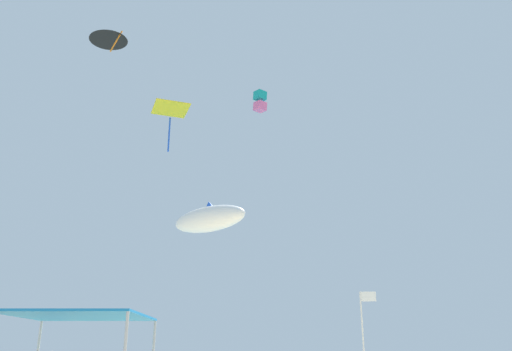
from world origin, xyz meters
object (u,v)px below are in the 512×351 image
(kite_diamond_yellow, at_px, (169,111))
(kite_inflatable_white, at_px, (207,219))
(banner_flag, at_px, (362,335))
(kite_delta_black, at_px, (107,37))
(kite_box_teal, at_px, (258,101))
(canopy_tent, at_px, (77,319))

(kite_diamond_yellow, bearing_deg, kite_inflatable_white, 3.29)
(banner_flag, height_order, kite_inflatable_white, kite_inflatable_white)
(banner_flag, distance_m, kite_delta_black, 26.34)
(kite_diamond_yellow, distance_m, kite_box_teal, 8.54)
(kite_diamond_yellow, relative_size, kite_inflatable_white, 0.76)
(kite_delta_black, height_order, kite_diamond_yellow, kite_delta_black)
(banner_flag, distance_m, kite_box_teal, 32.11)
(canopy_tent, height_order, kite_box_teal, kite_box_teal)
(kite_inflatable_white, height_order, kite_box_teal, kite_box_teal)
(canopy_tent, relative_size, kite_delta_black, 0.92)
(kite_inflatable_white, xyz_separation_m, kite_box_teal, (3.12, 13.61, 14.77))
(kite_delta_black, height_order, kite_box_teal, kite_box_teal)
(canopy_tent, bearing_deg, kite_delta_black, 108.60)
(canopy_tent, distance_m, kite_box_teal, 36.90)
(banner_flag, bearing_deg, kite_inflatable_white, 124.11)
(kite_diamond_yellow, height_order, kite_box_teal, kite_box_teal)
(kite_delta_black, distance_m, kite_box_teal, 16.72)
(canopy_tent, distance_m, kite_inflatable_white, 17.43)
(kite_diamond_yellow, xyz_separation_m, kite_box_teal, (7.77, 2.68, 2.34))
(canopy_tent, relative_size, kite_box_teal, 1.65)
(kite_inflatable_white, distance_m, kite_box_teal, 20.33)
(canopy_tent, bearing_deg, kite_inflatable_white, 84.08)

